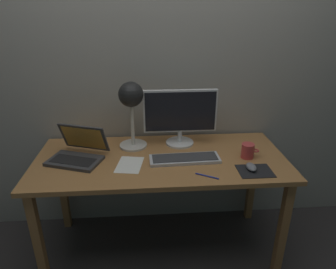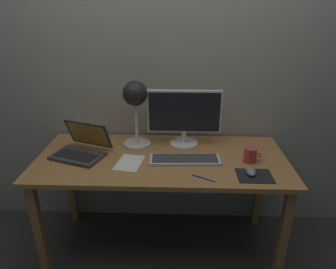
# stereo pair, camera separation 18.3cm
# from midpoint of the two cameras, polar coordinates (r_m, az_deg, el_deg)

# --- Properties ---
(ground_plane) EXTENTS (4.80, 4.80, 0.00)m
(ground_plane) POSITION_cam_midpoint_polar(r_m,az_deg,el_deg) (2.38, 1.27, -20.28)
(ground_plane) COLOR #383333
(ground_plane) RESTS_ON ground
(back_wall) EXTENTS (4.80, 0.06, 2.60)m
(back_wall) POSITION_cam_midpoint_polar(r_m,az_deg,el_deg) (2.15, 1.75, 14.11)
(back_wall) COLOR #9E998E
(back_wall) RESTS_ON ground
(desk) EXTENTS (1.60, 0.70, 0.74)m
(desk) POSITION_cam_midpoint_polar(r_m,az_deg,el_deg) (1.99, 1.44, -6.35)
(desk) COLOR #A8703D
(desk) RESTS_ON ground
(monitor) EXTENTS (0.50, 0.19, 0.39)m
(monitor) POSITION_cam_midpoint_polar(r_m,az_deg,el_deg) (2.05, 5.64, 3.58)
(monitor) COLOR silver
(monitor) RESTS_ON desk
(keyboard_main) EXTENTS (0.45, 0.16, 0.03)m
(keyboard_main) POSITION_cam_midpoint_polar(r_m,az_deg,el_deg) (1.90, 5.94, -4.79)
(keyboard_main) COLOR silver
(keyboard_main) RESTS_ON desk
(laptop) EXTENTS (0.39, 0.36, 0.21)m
(laptop) POSITION_cam_midpoint_polar(r_m,az_deg,el_deg) (2.02, -13.31, -2.06)
(laptop) COLOR #38383A
(laptop) RESTS_ON desk
(desk_lamp) EXTENTS (0.19, 0.19, 0.45)m
(desk_lamp) POSITION_cam_midpoint_polar(r_m,az_deg,el_deg) (2.00, -3.58, 6.48)
(desk_lamp) COLOR beige
(desk_lamp) RESTS_ON desk
(mousepad) EXTENTS (0.20, 0.16, 0.00)m
(mousepad) POSITION_cam_midpoint_polar(r_m,az_deg,el_deg) (1.84, 18.78, -7.46)
(mousepad) COLOR black
(mousepad) RESTS_ON desk
(mouse) EXTENTS (0.06, 0.10, 0.03)m
(mouse) POSITION_cam_midpoint_polar(r_m,az_deg,el_deg) (1.84, 18.13, -6.70)
(mouse) COLOR slate
(mouse) RESTS_ON mousepad
(coffee_mug) EXTENTS (0.12, 0.08, 0.09)m
(coffee_mug) POSITION_cam_midpoint_polar(r_m,az_deg,el_deg) (1.97, 17.86, -3.72)
(coffee_mug) COLOR #CC3F3F
(coffee_mug) RESTS_ON desk
(paper_sheet_near_mouse) EXTENTS (0.18, 0.23, 0.00)m
(paper_sheet_near_mouse) POSITION_cam_midpoint_polar(r_m,az_deg,el_deg) (1.89, -4.54, -5.38)
(paper_sheet_near_mouse) COLOR white
(paper_sheet_near_mouse) RESTS_ON desk
(pen) EXTENTS (0.13, 0.08, 0.01)m
(pen) POSITION_cam_midpoint_polar(r_m,az_deg,el_deg) (1.74, 9.76, -8.19)
(pen) COLOR #2633A5
(pen) RESTS_ON desk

